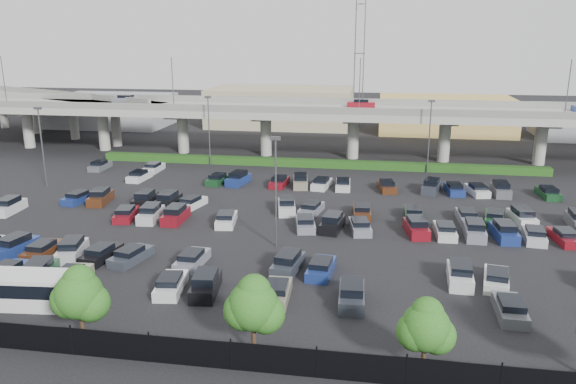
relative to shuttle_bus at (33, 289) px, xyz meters
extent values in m
plane|color=black|center=(15.08, 22.45, -1.34)|extent=(280.00, 280.00, 0.00)
cube|color=gray|center=(15.08, 54.45, 5.91)|extent=(150.00, 13.00, 1.10)
cube|color=slate|center=(15.08, 48.20, 6.96)|extent=(150.00, 0.50, 1.00)
cube|color=slate|center=(15.08, 60.70, 6.96)|extent=(150.00, 0.50, 1.00)
cylinder|color=gray|center=(-35.92, 54.45, 2.01)|extent=(1.80, 1.80, 6.70)
cube|color=slate|center=(-35.92, 54.45, 5.16)|extent=(2.60, 9.75, 0.50)
cylinder|color=gray|center=(-21.92, 54.45, 2.01)|extent=(1.80, 1.80, 6.70)
cube|color=slate|center=(-21.92, 54.45, 5.16)|extent=(2.60, 9.75, 0.50)
cylinder|color=gray|center=(-7.92, 54.45, 2.01)|extent=(1.80, 1.80, 6.70)
cube|color=slate|center=(-7.92, 54.45, 5.16)|extent=(2.60, 9.75, 0.50)
cylinder|color=gray|center=(6.08, 54.45, 2.01)|extent=(1.80, 1.80, 6.70)
cube|color=slate|center=(6.08, 54.45, 5.16)|extent=(2.60, 9.75, 0.50)
cylinder|color=gray|center=(20.08, 54.45, 2.01)|extent=(1.80, 1.80, 6.70)
cube|color=slate|center=(20.08, 54.45, 5.16)|extent=(2.60, 9.75, 0.50)
cylinder|color=gray|center=(34.08, 54.45, 2.01)|extent=(1.80, 1.80, 6.70)
cube|color=slate|center=(34.08, 54.45, 5.16)|extent=(2.60, 9.75, 0.50)
cylinder|color=gray|center=(48.08, 54.45, 2.01)|extent=(1.80, 1.80, 6.70)
cube|color=slate|center=(48.08, 54.45, 5.16)|extent=(2.60, 9.75, 0.50)
cube|color=slate|center=(-18.92, 57.45, 6.87)|extent=(4.40, 1.82, 0.82)
cube|color=black|center=(-18.92, 57.45, 7.50)|extent=(2.30, 1.60, 0.50)
cube|color=maroon|center=(21.08, 57.45, 6.87)|extent=(4.40, 1.82, 0.82)
cube|color=black|center=(21.08, 57.45, 7.50)|extent=(2.30, 1.60, 0.50)
cylinder|color=#47474C|center=(-34.92, 48.35, 10.46)|extent=(0.14, 0.14, 8.00)
cylinder|color=#47474C|center=(-6.92, 48.35, 10.46)|extent=(0.14, 0.14, 8.00)
cylinder|color=#47474C|center=(21.08, 48.35, 10.46)|extent=(0.14, 0.14, 8.00)
cylinder|color=#47474C|center=(49.08, 48.35, 10.46)|extent=(0.14, 0.14, 8.00)
cube|color=gray|center=(-36.92, 65.45, 5.91)|extent=(50.93, 30.13, 1.10)
cube|color=slate|center=(-36.92, 65.45, 6.96)|extent=(47.34, 22.43, 1.00)
cylinder|color=gray|center=(-54.14, 73.47, 2.01)|extent=(1.60, 1.60, 6.70)
cylinder|color=gray|center=(-43.26, 68.40, 2.01)|extent=(1.60, 1.60, 6.70)
cylinder|color=gray|center=(-32.38, 63.33, 2.01)|extent=(1.60, 1.60, 6.70)
cylinder|color=gray|center=(-21.51, 58.26, 2.01)|extent=(1.60, 1.60, 6.70)
cube|color=#193E12|center=(15.08, 47.45, -0.79)|extent=(66.00, 1.60, 1.10)
cube|color=black|center=(15.08, -5.55, -0.44)|extent=(70.00, 0.06, 1.80)
cylinder|color=black|center=(6.08, -5.55, -0.34)|extent=(0.10, 0.10, 2.00)
cylinder|color=black|center=(11.08, -5.55, -0.34)|extent=(0.10, 0.10, 2.00)
cylinder|color=black|center=(16.08, -5.55, -0.34)|extent=(0.10, 0.10, 2.00)
cylinder|color=black|center=(21.08, -5.55, -0.34)|extent=(0.10, 0.10, 2.00)
cylinder|color=black|center=(26.08, -5.55, -0.34)|extent=(0.10, 0.10, 2.00)
cylinder|color=black|center=(31.08, -5.55, -0.34)|extent=(0.10, 0.10, 2.00)
cylinder|color=#332316|center=(6.08, -4.23, -0.36)|extent=(0.26, 0.26, 1.96)
sphere|color=#185015|center=(6.08, -4.23, 2.03)|extent=(3.04, 3.04, 3.04)
sphere|color=#185015|center=(6.79, -4.13, 1.49)|extent=(2.39, 2.39, 2.39)
sphere|color=#185015|center=(5.49, -4.31, 1.71)|extent=(2.39, 2.39, 2.39)
sphere|color=#185015|center=(6.12, -4.11, 2.90)|extent=(2.06, 2.06, 2.06)
cylinder|color=#332316|center=(17.08, -3.94, -0.35)|extent=(0.26, 0.26, 1.97)
sphere|color=#185015|center=(17.08, -3.94, 2.06)|extent=(3.07, 3.07, 3.07)
sphere|color=#185015|center=(17.80, -3.84, 1.51)|extent=(2.41, 2.41, 2.41)
sphere|color=#185015|center=(16.48, -4.02, 1.73)|extent=(2.41, 2.41, 2.41)
sphere|color=#185015|center=(17.12, -3.82, 2.93)|extent=(2.08, 2.08, 2.08)
cylinder|color=#332316|center=(27.08, -4.37, -0.44)|extent=(0.26, 0.26, 1.80)
sphere|color=#185015|center=(27.08, -4.37, 1.76)|extent=(2.79, 2.79, 2.79)
sphere|color=#185015|center=(27.73, -4.27, 1.26)|extent=(2.19, 2.19, 2.19)
sphere|color=#185015|center=(26.54, -4.45, 1.46)|extent=(2.19, 2.19, 2.19)
sphere|color=#185015|center=(27.12, -4.25, 2.55)|extent=(1.89, 1.89, 1.89)
cube|color=silver|center=(0.00, 0.00, -0.24)|extent=(7.73, 3.17, 2.20)
cube|color=black|center=(0.00, 0.00, 0.29)|extent=(6.69, 3.14, 0.99)
cube|color=silver|center=(0.00, 0.00, 0.99)|extent=(7.84, 3.29, 0.26)
cube|color=navy|center=(-4.92, 3.95, -0.93)|extent=(1.91, 4.44, 0.82)
cube|color=black|center=(-4.92, 3.75, -0.30)|extent=(1.65, 2.33, 0.50)
cube|color=#174121|center=(-2.17, 3.95, -0.81)|extent=(2.68, 4.68, 1.05)
cube|color=black|center=(-2.17, 3.95, 0.01)|extent=(2.10, 2.87, 0.65)
cube|color=gray|center=(0.58, 3.95, -0.93)|extent=(2.04, 4.49, 0.82)
cube|color=black|center=(0.58, 3.75, -0.30)|extent=(1.72, 2.38, 0.50)
cube|color=white|center=(8.83, 3.95, -0.93)|extent=(2.36, 4.59, 0.82)
cube|color=black|center=(8.83, 3.75, -0.30)|extent=(1.88, 2.48, 0.50)
cube|color=black|center=(11.58, 3.95, -0.81)|extent=(2.31, 4.58, 1.05)
cube|color=black|center=(11.58, 3.95, 0.01)|extent=(1.89, 2.76, 0.65)
cube|color=gray|center=(17.08, 3.95, -0.93)|extent=(2.00, 4.47, 0.82)
cube|color=black|center=(17.08, 3.75, -0.30)|extent=(1.69, 2.36, 0.50)
cube|color=#2F343D|center=(22.58, 3.95, -0.81)|extent=(2.01, 4.47, 1.05)
cube|color=black|center=(22.58, 3.95, 0.01)|extent=(1.71, 2.67, 0.65)
cube|color=#55585C|center=(33.58, 3.95, -0.93)|extent=(1.87, 4.42, 0.82)
cube|color=black|center=(33.58, 3.75, -0.30)|extent=(1.63, 2.32, 0.50)
cube|color=navy|center=(-7.67, 8.95, -0.81)|extent=(2.58, 4.65, 1.05)
cube|color=black|center=(-7.67, 8.95, 0.01)|extent=(2.04, 2.84, 0.65)
cube|color=#4A2613|center=(-4.92, 8.95, -0.93)|extent=(1.96, 4.46, 0.82)
cube|color=black|center=(-4.92, 8.75, -0.30)|extent=(1.68, 2.35, 0.50)
cube|color=silver|center=(-2.17, 8.95, -0.81)|extent=(2.79, 4.70, 1.05)
cube|color=black|center=(-2.17, 8.95, 0.01)|extent=(2.16, 2.90, 0.65)
cube|color=black|center=(0.58, 8.95, -0.93)|extent=(2.33, 4.58, 0.82)
cube|color=black|center=(0.58, 8.75, -0.30)|extent=(1.86, 2.47, 0.50)
cube|color=#2F343D|center=(3.33, 8.95, -0.93)|extent=(2.73, 4.69, 0.82)
cube|color=black|center=(3.33, 8.75, -0.30)|extent=(2.06, 2.59, 0.50)
cube|color=slate|center=(8.83, 8.95, -0.93)|extent=(2.06, 4.49, 0.82)
cube|color=black|center=(8.83, 8.75, -0.30)|extent=(1.73, 2.39, 0.50)
cube|color=#2F343D|center=(17.08, 8.95, -0.81)|extent=(2.43, 4.61, 1.05)
cube|color=black|center=(17.08, 8.95, 0.01)|extent=(1.95, 2.80, 0.65)
cube|color=navy|center=(19.83, 8.95, -0.93)|extent=(2.21, 4.54, 0.82)
cube|color=black|center=(19.83, 8.75, -0.30)|extent=(1.80, 2.43, 0.50)
cube|color=white|center=(30.83, 8.95, -0.81)|extent=(2.05, 4.49, 1.05)
cube|color=black|center=(30.83, 8.95, 0.01)|extent=(1.74, 2.68, 0.65)
cube|color=silver|center=(33.58, 8.95, -0.93)|extent=(2.58, 4.66, 0.82)
cube|color=black|center=(33.58, 8.75, -0.30)|extent=(1.99, 2.55, 0.50)
cube|color=silver|center=(-15.92, 19.95, -0.81)|extent=(2.04, 4.49, 1.05)
cube|color=black|center=(-15.92, 19.95, 0.01)|extent=(1.73, 2.68, 0.65)
cube|color=maroon|center=(-2.17, 19.95, -0.93)|extent=(2.53, 4.64, 0.82)
cube|color=black|center=(-2.17, 19.75, -0.30)|extent=(1.96, 2.54, 0.50)
cube|color=silver|center=(0.58, 19.95, -0.81)|extent=(2.16, 4.53, 1.05)
cube|color=black|center=(0.58, 19.95, 0.01)|extent=(1.80, 2.72, 0.65)
cube|color=maroon|center=(3.33, 19.95, -0.81)|extent=(1.84, 4.41, 1.05)
cube|color=black|center=(3.33, 19.95, 0.01)|extent=(1.61, 2.61, 0.65)
cube|color=white|center=(8.83, 19.95, -0.93)|extent=(2.39, 4.60, 0.82)
cube|color=black|center=(8.83, 19.75, -0.30)|extent=(1.89, 2.49, 0.50)
cube|color=slate|center=(17.08, 19.95, -0.93)|extent=(2.63, 4.67, 0.82)
cube|color=black|center=(17.08, 19.75, -0.30)|extent=(2.01, 2.56, 0.50)
cube|color=black|center=(19.83, 19.95, -0.81)|extent=(2.42, 4.61, 1.05)
cube|color=black|center=(19.83, 19.95, 0.01)|extent=(1.95, 2.80, 0.65)
cube|color=slate|center=(22.58, 19.95, -0.93)|extent=(2.57, 4.65, 0.82)
cube|color=black|center=(22.58, 19.75, -0.30)|extent=(1.99, 2.55, 0.50)
cube|color=maroon|center=(28.08, 19.95, -0.81)|extent=(2.52, 4.64, 1.05)
cube|color=black|center=(28.08, 19.95, 0.01)|extent=(2.01, 2.83, 0.65)
cube|color=silver|center=(30.83, 19.95, -0.93)|extent=(1.95, 4.45, 0.82)
cube|color=black|center=(30.83, 19.75, -0.30)|extent=(1.67, 2.35, 0.50)
cube|color=slate|center=(33.58, 19.95, -0.81)|extent=(1.94, 4.45, 1.05)
cube|color=black|center=(33.58, 19.95, 0.01)|extent=(1.67, 2.64, 0.65)
cube|color=navy|center=(36.33, 19.95, -0.81)|extent=(2.22, 4.55, 1.05)
cube|color=black|center=(36.33, 19.95, 0.01)|extent=(1.83, 2.74, 0.65)
cube|color=silver|center=(39.08, 19.95, -0.93)|extent=(2.29, 4.57, 0.82)
cube|color=black|center=(39.08, 19.75, -0.30)|extent=(1.84, 2.46, 0.50)
cube|color=maroon|center=(41.83, 19.95, -0.93)|extent=(2.29, 4.57, 0.82)
cube|color=black|center=(41.83, 19.75, -0.30)|extent=(1.84, 2.46, 0.50)
cube|color=navy|center=(-10.42, 24.95, -0.93)|extent=(2.50, 4.63, 0.82)
cube|color=black|center=(-10.42, 24.75, -0.30)|extent=(1.95, 2.53, 0.50)
cube|color=#4A2613|center=(-7.67, 24.95, -0.81)|extent=(2.37, 4.60, 1.05)
cube|color=black|center=(-7.67, 24.95, 0.01)|extent=(1.92, 2.78, 0.65)
cube|color=black|center=(-2.17, 24.95, -0.81)|extent=(2.04, 4.49, 1.05)
cube|color=black|center=(-2.17, 24.95, 0.01)|extent=(1.73, 2.68, 0.65)
cube|color=black|center=(0.58, 24.95, -0.81)|extent=(2.05, 4.49, 1.05)
cube|color=black|center=(0.58, 24.95, 0.01)|extent=(1.74, 2.68, 0.65)
cube|color=silver|center=(3.33, 24.95, -0.93)|extent=(2.81, 4.71, 0.82)
cube|color=black|center=(3.33, 24.75, -0.30)|extent=(2.10, 2.61, 0.50)
cube|color=silver|center=(14.33, 24.95, -0.81)|extent=(2.64, 4.67, 1.05)
cube|color=black|center=(14.33, 24.95, 0.01)|extent=(2.08, 2.86, 0.65)
cube|color=slate|center=(17.08, 24.95, -0.93)|extent=(2.63, 4.67, 0.82)
cube|color=black|center=(17.08, 24.75, -0.30)|extent=(2.01, 2.57, 0.50)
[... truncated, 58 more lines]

